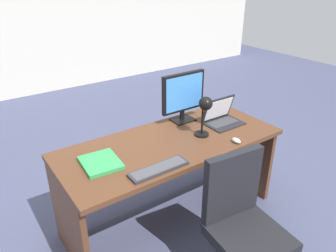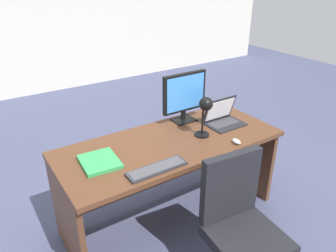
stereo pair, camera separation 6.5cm
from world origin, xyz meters
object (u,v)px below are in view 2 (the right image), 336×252
(desk, at_px, (167,161))
(office_chair, at_px, (240,237))
(desk_lamp, at_px, (205,109))
(book, at_px, (100,162))
(mouse, at_px, (236,141))
(laptop, at_px, (222,116))
(keyboard, at_px, (157,169))
(monitor, at_px, (184,94))

(desk, relative_size, office_chair, 1.93)
(desk_lamp, height_order, book, desk_lamp)
(mouse, relative_size, office_chair, 0.09)
(office_chair, bearing_deg, desk_lamp, 71.62)
(laptop, bearing_deg, desk, 179.19)
(desk, distance_m, laptop, 0.64)
(desk, xyz_separation_m, mouse, (0.41, -0.36, 0.23))
(desk, relative_size, keyboard, 4.16)
(laptop, relative_size, office_chair, 0.34)
(desk_lamp, distance_m, book, 0.91)
(desk_lamp, bearing_deg, book, 174.27)
(office_chair, bearing_deg, desk, 92.64)
(desk_lamp, height_order, office_chair, desk_lamp)
(laptop, xyz_separation_m, book, (-1.17, -0.03, -0.06))
(laptop, xyz_separation_m, desk_lamp, (-0.30, -0.12, 0.18))
(monitor, height_order, keyboard, monitor)
(keyboard, distance_m, office_chair, 0.72)
(laptop, bearing_deg, keyboard, -159.42)
(keyboard, bearing_deg, desk_lamp, 19.75)
(keyboard, height_order, desk_lamp, desk_lamp)
(desk, height_order, laptop, laptop)
(mouse, relative_size, book, 0.28)
(desk_lamp, bearing_deg, mouse, -59.35)
(mouse, bearing_deg, office_chair, -128.25)
(desk, distance_m, keyboard, 0.51)
(desk, relative_size, book, 5.88)
(desk, xyz_separation_m, desk_lamp, (0.27, -0.13, 0.45))
(book, bearing_deg, monitor, 15.58)
(monitor, bearing_deg, desk_lamp, -97.85)
(desk, height_order, keyboard, keyboard)
(monitor, distance_m, office_chair, 1.26)
(office_chair, bearing_deg, monitor, 74.97)
(book, relative_size, office_chair, 0.33)
(laptop, relative_size, desk_lamp, 0.94)
(monitor, xyz_separation_m, desk_lamp, (-0.05, -0.34, -0.01))
(monitor, bearing_deg, office_chair, -105.03)
(mouse, bearing_deg, monitor, 98.92)
(desk_lamp, bearing_deg, office_chair, -108.38)
(mouse, distance_m, office_chair, 0.72)
(desk, bearing_deg, keyboard, -132.12)
(office_chair, bearing_deg, laptop, 57.13)
(keyboard, distance_m, mouse, 0.72)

